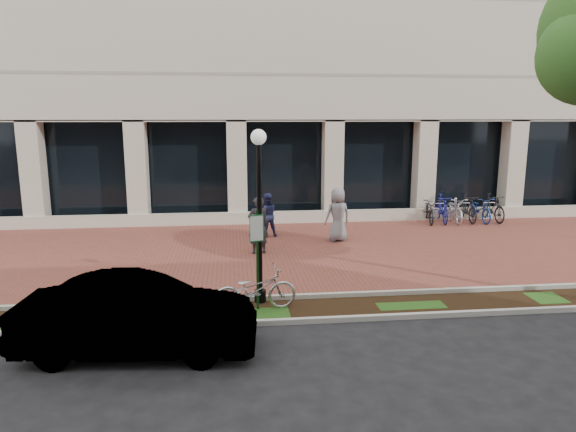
{
  "coord_description": "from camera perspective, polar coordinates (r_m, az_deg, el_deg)",
  "views": [
    {
      "loc": [
        -2.27,
        -16.29,
        4.4
      ],
      "look_at": [
        -0.53,
        -0.8,
        1.34
      ],
      "focal_mm": 32.0,
      "sensor_mm": 36.0,
      "label": 1
    }
  ],
  "objects": [
    {
      "name": "sedan_near_curb",
      "position": [
        10.13,
        -16.38,
        -10.65
      ],
      "size": [
        4.51,
        1.87,
        1.45
      ],
      "primitive_type": "imported",
      "rotation": [
        0.0,
        0.0,
        1.49
      ],
      "color": "#A8A7AC",
      "rests_on": "ground"
    },
    {
      "name": "pedestrian_left",
      "position": [
        16.5,
        -3.34,
        -1.04
      ],
      "size": [
        0.77,
        0.59,
        1.87
      ],
      "primitive_type": "imported",
      "rotation": [
        0.0,
        0.0,
        3.37
      ],
      "color": "#252429",
      "rests_on": "ground"
    },
    {
      "name": "lamppost",
      "position": [
        11.89,
        -3.21,
        1.02
      ],
      "size": [
        0.36,
        0.36,
        4.1
      ],
      "color": "black",
      "rests_on": "ground"
    },
    {
      "name": "brick_plaza",
      "position": [
        17.02,
        1.46,
        -3.87
      ],
      "size": [
        40.0,
        9.0,
        0.01
      ],
      "primitive_type": "cube",
      "color": "brown",
      "rests_on": "ground"
    },
    {
      "name": "curb_street_side",
      "position": [
        11.39,
        5.68,
        -11.34
      ],
      "size": [
        40.0,
        0.12,
        0.12
      ],
      "primitive_type": "cube",
      "color": "#B3B2A8",
      "rests_on": "ground"
    },
    {
      "name": "locked_bicycle",
      "position": [
        11.79,
        -3.72,
        -8.19
      ],
      "size": [
        2.03,
        1.03,
        1.02
      ],
      "primitive_type": "imported",
      "rotation": [
        0.0,
        0.0,
        1.76
      ],
      "color": "#B0AFB4",
      "rests_on": "ground"
    },
    {
      "name": "bike_rack_cluster",
      "position": [
        22.7,
        18.58,
        0.75
      ],
      "size": [
        3.63,
        2.1,
        1.17
      ],
      "rotation": [
        0.0,
        0.0,
        -0.1
      ],
      "color": "black",
      "rests_on": "ground"
    },
    {
      "name": "pedestrian_right",
      "position": [
        18.2,
        5.54,
        0.12
      ],
      "size": [
        1.05,
        0.82,
        1.91
      ],
      "primitive_type": "imported",
      "rotation": [
        0.0,
        0.0,
        3.4
      ],
      "color": "slate",
      "rests_on": "ground"
    },
    {
      "name": "curb_plaza_side",
      "position": [
        12.77,
        4.26,
        -8.81
      ],
      "size": [
        40.0,
        0.12,
        0.12
      ],
      "primitive_type": "cube",
      "color": "#B3B2A8",
      "rests_on": "ground"
    },
    {
      "name": "parking_sign",
      "position": [
        11.59,
        -3.43,
        -3.42
      ],
      "size": [
        0.34,
        0.07,
        2.35
      ],
      "rotation": [
        0.0,
        0.0,
        0.27
      ],
      "color": "#153A18",
      "rests_on": "ground"
    },
    {
      "name": "ground",
      "position": [
        17.02,
        1.46,
        -3.88
      ],
      "size": [
        120.0,
        120.0,
        0.0
      ],
      "primitive_type": "plane",
      "color": "black",
      "rests_on": "ground"
    },
    {
      "name": "bollard",
      "position": [
        22.68,
        18.07,
        0.7
      ],
      "size": [
        0.12,
        0.12,
        1.03
      ],
      "color": "silver",
      "rests_on": "ground"
    },
    {
      "name": "planting_strip",
      "position": [
        12.1,
        4.93,
        -10.24
      ],
      "size": [
        40.0,
        1.5,
        0.01
      ],
      "primitive_type": "cube",
      "color": "black",
      "rests_on": "ground"
    },
    {
      "name": "pedestrian_mid",
      "position": [
        18.83,
        -2.39,
        0.11
      ],
      "size": [
        0.89,
        0.75,
        1.63
      ],
      "primitive_type": "imported",
      "rotation": [
        0.0,
        0.0,
        3.32
      ],
      "color": "navy",
      "rests_on": "ground"
    }
  ]
}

